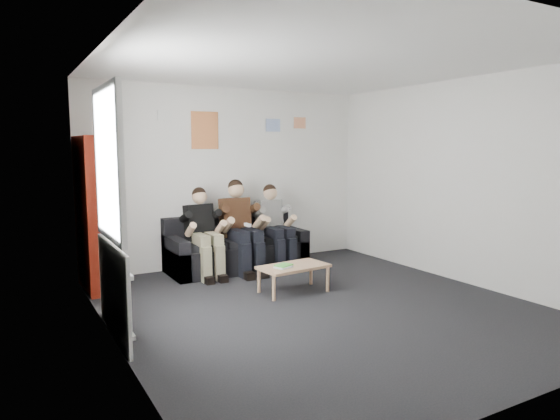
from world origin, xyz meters
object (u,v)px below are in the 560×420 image
at_px(coffee_table, 294,269).
at_px(person_middle, 241,227).
at_px(person_left, 204,233).
at_px(person_right, 275,226).
at_px(bookshelf, 95,214).
at_px(sofa, 236,250).

height_order(coffee_table, person_middle, person_middle).
distance_m(coffee_table, person_left, 1.49).
bearing_deg(coffee_table, person_right, 70.58).
bearing_deg(person_middle, bookshelf, -176.58).
xyz_separation_m(sofa, bookshelf, (-1.99, -0.12, 0.69)).
height_order(coffee_table, person_right, person_right).
distance_m(coffee_table, person_middle, 1.33).
height_order(sofa, coffee_table, sofa).
xyz_separation_m(sofa, person_right, (0.57, -0.19, 0.34)).
height_order(person_middle, person_right, person_middle).
distance_m(person_middle, person_right, 0.57).
bearing_deg(person_right, person_left, 174.33).
relative_size(coffee_table, person_left, 0.69).
xyz_separation_m(sofa, coffee_table, (0.11, -1.48, 0.02)).
bearing_deg(person_middle, person_right, 6.05).
distance_m(sofa, bookshelf, 2.11).
xyz_separation_m(sofa, person_middle, (0.00, -0.20, 0.37)).
height_order(sofa, person_left, person_left).
bearing_deg(person_left, person_right, -4.14).
bearing_deg(bookshelf, person_left, -6.41).
height_order(sofa, bookshelf, bookshelf).
xyz_separation_m(sofa, person_left, (-0.57, -0.19, 0.33)).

